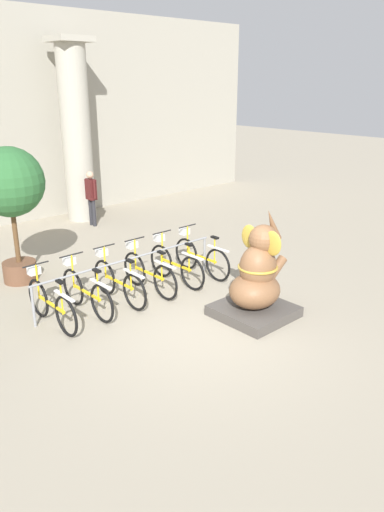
{
  "coord_description": "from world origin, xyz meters",
  "views": [
    {
      "loc": [
        -5.31,
        -5.59,
        4.05
      ],
      "look_at": [
        0.47,
        0.74,
        1.0
      ],
      "focal_mm": 35.0,
      "sensor_mm": 36.0,
      "label": 1
    }
  ],
  "objects": [
    {
      "name": "bicycle_3",
      "position": [
        0.28,
        1.82,
        0.42
      ],
      "size": [
        0.48,
        1.7,
        1.02
      ],
      "color": "black",
      "rests_on": "ground_plane"
    },
    {
      "name": "bicycle_4",
      "position": [
        1.0,
        1.83,
        0.42
      ],
      "size": [
        0.48,
        1.7,
        1.02
      ],
      "color": "black",
      "rests_on": "ground_plane"
    },
    {
      "name": "person_pedestrian",
      "position": [
        2.04,
        6.75,
        0.95
      ],
      "size": [
        0.21,
        0.47,
        1.59
      ],
      "color": "#28282D",
      "rests_on": "ground_plane"
    },
    {
      "name": "ground_plane",
      "position": [
        0.0,
        0.0,
        0.0
      ],
      "size": [
        60.0,
        60.0,
        0.0
      ],
      "primitive_type": "plane",
      "color": "#9E937F"
    },
    {
      "name": "bicycle_5",
      "position": [
        1.71,
        1.81,
        0.42
      ],
      "size": [
        0.48,
        1.7,
        1.02
      ],
      "color": "black",
      "rests_on": "ground_plane"
    },
    {
      "name": "potted_tree",
      "position": [
        -1.37,
        4.11,
        1.99
      ],
      "size": [
        1.4,
        1.4,
        2.82
      ],
      "color": "brown",
      "rests_on": "ground_plane"
    },
    {
      "name": "bike_rack",
      "position": [
        -0.07,
        1.95,
        0.61
      ],
      "size": [
        4.15,
        0.05,
        0.77
      ],
      "color": "gray",
      "rests_on": "ground_plane"
    },
    {
      "name": "elephant_statue",
      "position": [
        1.06,
        -0.32,
        0.66
      ],
      "size": [
        1.26,
        1.26,
        1.96
      ],
      "color": "#4C4742",
      "rests_on": "ground_plane"
    },
    {
      "name": "bicycle_2",
      "position": [
        -0.43,
        1.85,
        0.42
      ],
      "size": [
        0.48,
        1.7,
        1.02
      ],
      "color": "black",
      "rests_on": "ground_plane"
    },
    {
      "name": "bicycle_1",
      "position": [
        -1.14,
        1.83,
        0.42
      ],
      "size": [
        0.48,
        1.7,
        1.02
      ],
      "color": "black",
      "rests_on": "ground_plane"
    },
    {
      "name": "column_right",
      "position": [
        2.19,
        7.6,
        2.62
      ],
      "size": [
        1.06,
        1.06,
        5.16
      ],
      "color": "#ADA899",
      "rests_on": "ground_plane"
    },
    {
      "name": "bicycle_0",
      "position": [
        -1.85,
        1.81,
        0.42
      ],
      "size": [
        0.48,
        1.7,
        1.02
      ],
      "color": "black",
      "rests_on": "ground_plane"
    }
  ]
}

